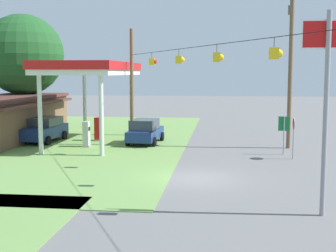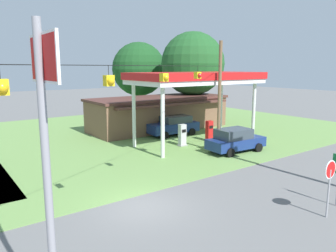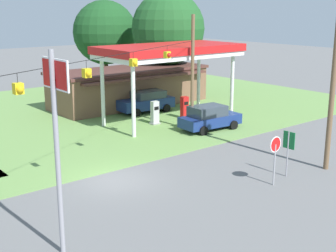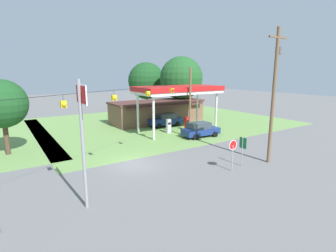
{
  "view_description": "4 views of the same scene",
  "coord_description": "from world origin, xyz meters",
  "px_view_note": "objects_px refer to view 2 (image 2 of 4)",
  "views": [
    {
      "loc": [
        -22.3,
        -1.28,
        5.14
      ],
      "look_at": [
        2.23,
        1.59,
        2.3
      ],
      "focal_mm": 50.0,
      "sensor_mm": 36.0,
      "label": 1
    },
    {
      "loc": [
        -7.28,
        -11.99,
        6.27
      ],
      "look_at": [
        3.61,
        2.96,
        2.93
      ],
      "focal_mm": 35.0,
      "sensor_mm": 36.0,
      "label": 2
    },
    {
      "loc": [
        -12.04,
        -19.09,
        8.59
      ],
      "look_at": [
        5.07,
        1.97,
        1.66
      ],
      "focal_mm": 50.0,
      "sensor_mm": 36.0,
      "label": 3
    },
    {
      "loc": [
        -9.04,
        -18.95,
        7.62
      ],
      "look_at": [
        3.68,
        0.46,
        2.81
      ],
      "focal_mm": 28.0,
      "sensor_mm": 36.0,
      "label": 4
    }
  ],
  "objects_px": {
    "gas_station_canopy": "(197,79)",
    "car_at_pumps_rear": "(174,125)",
    "fuel_pump_near": "(182,136)",
    "tree_behind_station": "(139,69)",
    "fuel_pump_far": "(209,132)",
    "gas_station_store": "(159,113)",
    "stop_sign_overhead": "(46,127)",
    "tree_far_back": "(193,64)",
    "stop_sign_roadside": "(330,176)",
    "car_at_pumps_front": "(235,140)"
  },
  "relations": [
    {
      "from": "gas_station_canopy",
      "to": "car_at_pumps_rear",
      "type": "bearing_deg",
      "value": 81.97
    },
    {
      "from": "fuel_pump_near",
      "to": "tree_behind_station",
      "type": "relative_size",
      "value": 0.19
    },
    {
      "from": "fuel_pump_far",
      "to": "gas_station_canopy",
      "type": "bearing_deg",
      "value": 179.94
    },
    {
      "from": "car_at_pumps_rear",
      "to": "tree_behind_station",
      "type": "xyz_separation_m",
      "value": [
        3.36,
        11.67,
        5.06
      ]
    },
    {
      "from": "gas_station_store",
      "to": "stop_sign_overhead",
      "type": "bearing_deg",
      "value": -129.83
    },
    {
      "from": "fuel_pump_near",
      "to": "fuel_pump_far",
      "type": "bearing_deg",
      "value": 0.0
    },
    {
      "from": "tree_far_back",
      "to": "tree_behind_station",
      "type": "bearing_deg",
      "value": 105.17
    },
    {
      "from": "car_at_pumps_rear",
      "to": "stop_sign_roadside",
      "type": "xyz_separation_m",
      "value": [
        -4.94,
        -17.26,
        0.87
      ]
    },
    {
      "from": "tree_far_back",
      "to": "gas_station_store",
      "type": "bearing_deg",
      "value": -174.63
    },
    {
      "from": "fuel_pump_far",
      "to": "car_at_pumps_front",
      "type": "distance_m",
      "value": 3.87
    },
    {
      "from": "gas_station_canopy",
      "to": "car_at_pumps_rear",
      "type": "height_order",
      "value": "gas_station_canopy"
    },
    {
      "from": "gas_station_canopy",
      "to": "tree_far_back",
      "type": "height_order",
      "value": "tree_far_back"
    },
    {
      "from": "fuel_pump_far",
      "to": "stop_sign_overhead",
      "type": "distance_m",
      "value": 21.73
    },
    {
      "from": "car_at_pumps_front",
      "to": "fuel_pump_far",
      "type": "bearing_deg",
      "value": 80.14
    },
    {
      "from": "car_at_pumps_front",
      "to": "stop_sign_roadside",
      "type": "distance_m",
      "value": 10.95
    },
    {
      "from": "fuel_pump_near",
      "to": "tree_far_back",
      "type": "relative_size",
      "value": 0.18
    },
    {
      "from": "car_at_pumps_front",
      "to": "stop_sign_roadside",
      "type": "bearing_deg",
      "value": -113.2
    },
    {
      "from": "stop_sign_roadside",
      "to": "tree_far_back",
      "type": "relative_size",
      "value": 0.25
    },
    {
      "from": "fuel_pump_near",
      "to": "stop_sign_overhead",
      "type": "relative_size",
      "value": 0.24
    },
    {
      "from": "fuel_pump_far",
      "to": "gas_station_store",
      "type": "bearing_deg",
      "value": 91.77
    },
    {
      "from": "fuel_pump_far",
      "to": "tree_far_back",
      "type": "relative_size",
      "value": 0.18
    },
    {
      "from": "car_at_pumps_rear",
      "to": "fuel_pump_far",
      "type": "bearing_deg",
      "value": 107.27
    },
    {
      "from": "gas_station_store",
      "to": "fuel_pump_near",
      "type": "bearing_deg",
      "value": -110.69
    },
    {
      "from": "gas_station_store",
      "to": "tree_behind_station",
      "type": "height_order",
      "value": "tree_behind_station"
    },
    {
      "from": "gas_station_canopy",
      "to": "gas_station_store",
      "type": "relative_size",
      "value": 0.76
    },
    {
      "from": "fuel_pump_far",
      "to": "car_at_pumps_front",
      "type": "relative_size",
      "value": 0.38
    },
    {
      "from": "gas_station_store",
      "to": "fuel_pump_near",
      "type": "xyz_separation_m",
      "value": [
        -2.71,
        -7.19,
        -0.82
      ]
    },
    {
      "from": "gas_station_store",
      "to": "tree_far_back",
      "type": "height_order",
      "value": "tree_far_back"
    },
    {
      "from": "car_at_pumps_front",
      "to": "tree_behind_station",
      "type": "distance_m",
      "value": 20.14
    },
    {
      "from": "gas_station_canopy",
      "to": "fuel_pump_far",
      "type": "distance_m",
      "value": 4.71
    },
    {
      "from": "stop_sign_roadside",
      "to": "tree_behind_station",
      "type": "xyz_separation_m",
      "value": [
        8.3,
        28.92,
        4.19
      ]
    },
    {
      "from": "gas_station_canopy",
      "to": "car_at_pumps_front",
      "type": "xyz_separation_m",
      "value": [
        0.55,
        -3.77,
        -4.4
      ]
    },
    {
      "from": "gas_station_canopy",
      "to": "fuel_pump_far",
      "type": "height_order",
      "value": "gas_station_canopy"
    },
    {
      "from": "fuel_pump_far",
      "to": "tree_far_back",
      "type": "height_order",
      "value": "tree_far_back"
    },
    {
      "from": "gas_station_canopy",
      "to": "tree_behind_station",
      "type": "height_order",
      "value": "tree_behind_station"
    },
    {
      "from": "gas_station_store",
      "to": "car_at_pumps_front",
      "type": "distance_m",
      "value": 11.0
    },
    {
      "from": "stop_sign_overhead",
      "to": "car_at_pumps_front",
      "type": "bearing_deg",
      "value": 29.65
    },
    {
      "from": "stop_sign_overhead",
      "to": "gas_station_store",
      "type": "bearing_deg",
      "value": 50.17
    },
    {
      "from": "fuel_pump_near",
      "to": "car_at_pumps_front",
      "type": "xyz_separation_m",
      "value": [
        2.02,
        -3.76,
        0.07
      ]
    },
    {
      "from": "car_at_pumps_rear",
      "to": "tree_far_back",
      "type": "distance_m",
      "value": 8.78
    },
    {
      "from": "tree_behind_station",
      "to": "gas_station_store",
      "type": "bearing_deg",
      "value": -107.8
    },
    {
      "from": "gas_station_canopy",
      "to": "car_at_pumps_front",
      "type": "distance_m",
      "value": 5.82
    },
    {
      "from": "stop_sign_overhead",
      "to": "tree_behind_station",
      "type": "height_order",
      "value": "tree_behind_station"
    },
    {
      "from": "stop_sign_roadside",
      "to": "stop_sign_overhead",
      "type": "relative_size",
      "value": 0.34
    },
    {
      "from": "fuel_pump_near",
      "to": "fuel_pump_far",
      "type": "distance_m",
      "value": 2.94
    },
    {
      "from": "stop_sign_roadside",
      "to": "fuel_pump_far",
      "type": "bearing_deg",
      "value": -113.54
    },
    {
      "from": "gas_station_store",
      "to": "tree_far_back",
      "type": "relative_size",
      "value": 1.43
    },
    {
      "from": "car_at_pumps_front",
      "to": "gas_station_store",
      "type": "bearing_deg",
      "value": 90.2
    },
    {
      "from": "fuel_pump_near",
      "to": "stop_sign_roadside",
      "type": "relative_size",
      "value": 0.71
    },
    {
      "from": "gas_station_canopy",
      "to": "car_at_pumps_rear",
      "type": "xyz_separation_m",
      "value": [
        0.53,
        3.77,
        -4.38
      ]
    }
  ]
}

